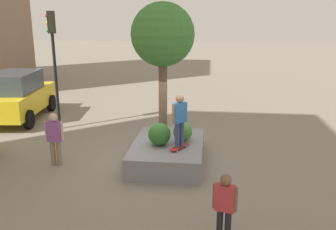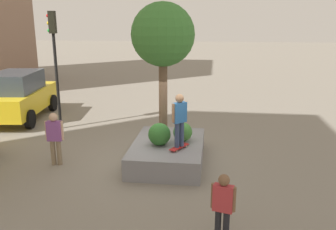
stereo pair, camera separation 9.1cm
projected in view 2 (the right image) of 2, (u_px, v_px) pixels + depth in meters
The scene contains 11 objects.
ground_plane at pixel (158, 161), 11.67m from camera, with size 120.00×120.00×0.00m, color gray.
planter_ledge at pixel (168, 152), 11.53m from camera, with size 3.29×2.20×0.66m, color gray.
plaza_tree at pixel (163, 36), 11.28m from camera, with size 2.01×2.01×4.33m.
boxwood_shrub at pixel (159, 134), 11.12m from camera, with size 0.70×0.70×0.70m, color #2D6628.
hedge_clump at pixel (183, 132), 11.49m from camera, with size 0.61×0.61×0.61m, color #3D7A33.
skateboard at pixel (179, 147), 10.86m from camera, with size 0.80×0.58×0.07m.
skateboarder at pixel (179, 117), 10.61m from camera, with size 0.44×0.44×1.62m.
taxi_cab at pixel (19, 95), 16.21m from camera, with size 4.87×2.62×2.17m.
traffic_light_corner at pixel (54, 51), 14.27m from camera, with size 0.31×0.35×4.74m.
passerby_with_bag at pixel (223, 204), 7.24m from camera, with size 0.27×0.50×1.51m.
bystander_watching at pixel (55, 135), 11.14m from camera, with size 0.26×0.57×1.69m.
Camera 2 is at (-10.74, -1.71, 4.50)m, focal length 38.52 mm.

